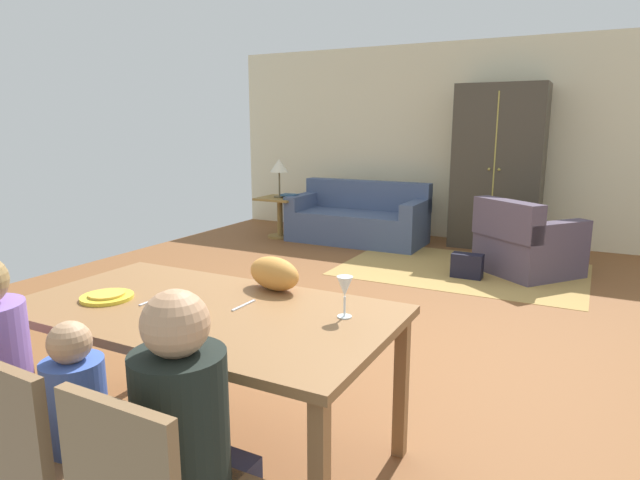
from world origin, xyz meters
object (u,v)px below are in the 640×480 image
(book_upper, at_px, (290,195))
(plate_near_man, at_px, (107,297))
(plate_near_child, at_px, (176,317))
(person_man, at_px, (3,395))
(dining_table, at_px, (203,321))
(side_table, at_px, (280,211))
(armoire, at_px, (498,168))
(table_lamp, at_px, (279,167))
(book_lower, at_px, (294,197))
(wine_glass, at_px, (345,288))
(armchair, at_px, (526,245))
(dining_chair_child, at_px, (43,456))
(handbag, at_px, (467,266))
(cat, at_px, (274,273))
(couch, at_px, (358,220))
(person_woman, at_px, (191,463))
(person_child, at_px, (88,446))

(book_upper, bearing_deg, plate_near_man, -69.50)
(book_upper, bearing_deg, plate_near_child, -64.79)
(book_upper, bearing_deg, person_man, -71.48)
(dining_table, height_order, side_table, dining_table)
(armoire, relative_size, table_lamp, 3.89)
(armoire, distance_m, book_upper, 2.82)
(plate_near_child, height_order, book_lower, plate_near_child)
(wine_glass, distance_m, book_upper, 5.35)
(table_lamp, relative_size, book_lower, 2.45)
(armoire, bearing_deg, book_lower, -164.99)
(wine_glass, xyz_separation_m, armchair, (0.31, 4.02, -0.57))
(wine_glass, bearing_deg, dining_chair_child, -122.19)
(wine_glass, bearing_deg, plate_near_child, -150.73)
(handbag, bearing_deg, cat, -94.81)
(plate_near_child, height_order, table_lamp, table_lamp)
(wine_glass, bearing_deg, book_lower, 122.39)
(book_upper, bearing_deg, armoire, 15.52)
(dining_table, bearing_deg, book_lower, 115.33)
(plate_near_man, bearing_deg, couch, 99.40)
(side_table, bearing_deg, book_upper, 3.11)
(couch, bearing_deg, dining_table, -74.91)
(person_woman, height_order, couch, person_woman)
(person_woman, height_order, table_lamp, table_lamp)
(wine_glass, bearing_deg, person_child, -126.81)
(couch, bearing_deg, armchair, -17.15)
(dining_chair_child, distance_m, armoire, 6.28)
(wine_glass, xyz_separation_m, person_child, (-0.64, -0.86, -0.46))
(plate_near_man, distance_m, table_lamp, 5.15)
(dining_table, relative_size, person_woman, 1.61)
(person_woman, bearing_deg, person_man, -180.00)
(armoire, bearing_deg, dining_chair_child, -93.81)
(side_table, relative_size, table_lamp, 1.07)
(plate_near_child, distance_m, person_man, 0.74)
(armoire, distance_m, book_lower, 2.76)
(couch, height_order, book_upper, couch)
(dining_chair_child, height_order, armchair, dining_chair_child)
(table_lamp, bearing_deg, side_table, 0.00)
(dining_table, distance_m, armoire, 5.43)
(dining_table, relative_size, person_man, 1.61)
(dining_table, xyz_separation_m, table_lamp, (-2.44, 4.64, 0.32))
(armoire, xyz_separation_m, book_lower, (-2.63, -0.71, -0.46))
(table_lamp, bearing_deg, person_woman, -61.15)
(armoire, bearing_deg, person_child, -93.87)
(dining_table, distance_m, table_lamp, 5.25)
(person_child, distance_m, couch, 5.73)
(plate_near_child, height_order, person_man, person_man)
(table_lamp, bearing_deg, wine_glass, -55.39)
(cat, xyz_separation_m, book_lower, (-2.37, 4.31, -0.25))
(plate_near_child, distance_m, book_lower, 5.36)
(person_child, bearing_deg, wine_glass, 53.19)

